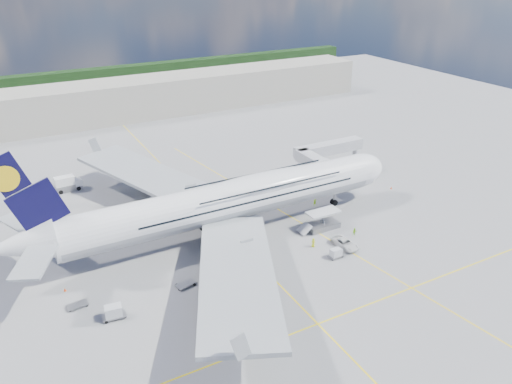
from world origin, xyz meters
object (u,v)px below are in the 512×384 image
airliner (229,200)px  cone_wing_left_inner (193,197)px  dolly_nose_far (336,253)px  cone_wing_right_inner (199,308)px  dolly_row_b (221,283)px  dolly_row_c (186,284)px  crew_van (313,243)px  crew_tug (276,309)px  service_van (345,243)px  crew_wing (220,292)px  dolly_back (77,305)px  cargo_loader (322,223)px  catering_truck_outer (68,184)px  dolly_nose_near (259,258)px  baggage_tug (254,305)px  cone_wing_left_outer (155,193)px  cone_nose (391,188)px  crew_loader (355,232)px  jet_bridge (324,155)px  cone_wing_right_outer (247,293)px  crew_nose (315,202)px  catering_truck_inner (156,184)px  dolly_row_a (114,312)px  cone_tail (65,290)px

airliner → cone_wing_left_inner: 18.79m
dolly_nose_far → cone_wing_right_inner: dolly_nose_far is taller
dolly_row_b → dolly_row_c: size_ratio=1.07×
crew_van → crew_tug: bearing=106.0°
dolly_row_b → cone_wing_left_inner: size_ratio=6.95×
service_van → crew_wing: crew_wing is taller
dolly_back → crew_van: bearing=-7.9°
cargo_loader → crew_van: 7.37m
catering_truck_outer → dolly_nose_near: bearing=-65.8°
baggage_tug → cone_wing_left_inner: size_ratio=5.69×
airliner → cone_wing_left_outer: bearing=107.4°
dolly_row_b → dolly_nose_near: bearing=44.6°
cargo_loader → cone_nose: bearing=16.9°
dolly_nose_near → cone_nose: bearing=-2.8°
crew_tug → cargo_loader: bearing=53.7°
crew_loader → jet_bridge: bearing=101.2°
dolly_nose_far → crew_van: crew_van is taller
dolly_row_b → cone_wing_left_inner: dolly_row_b is taller
service_van → cone_nose: bearing=27.8°
jet_bridge → cone_wing_right_outer: 46.94m
crew_nose → cone_nose: bearing=-9.1°
cone_nose → cone_wing_right_inner: bearing=-160.9°
baggage_tug → catering_truck_inner: (0.46, 47.94, 0.79)m
dolly_back → catering_truck_inner: bearing=51.4°
service_van → cone_wing_right_inner: bearing=-176.3°
crew_tug → cone_wing_left_outer: size_ratio=2.71×
jet_bridge → dolly_row_a: jet_bridge is taller
crew_van → crew_tug: (-15.61, -13.07, -0.04)m
airliner → crew_tug: bearing=-100.0°
dolly_row_a → dolly_row_b: 16.82m
crew_loader → crew_van: bearing=-149.4°
service_van → cone_wing_right_inner: service_van is taller
dolly_nose_far → cone_wing_right_inner: size_ratio=4.83×
dolly_row_c → crew_tug: crew_tug is taller
crew_wing → cargo_loader: bearing=-69.4°
airliner → dolly_nose_near: bearing=-88.2°
cargo_loader → crew_wing: 28.46m
catering_truck_inner → cone_tail: bearing=-134.8°
service_van → crew_nose: bearing=70.5°
crew_van → cone_nose: (30.07, 12.47, -0.64)m
dolly_nose_near → cone_wing_right_inner: (-14.43, -7.79, -0.10)m
cargo_loader → cone_wing_left_outer: (-23.90, 30.55, -0.94)m
catering_truck_outer → crew_tug: 62.78m
dolly_back → crew_loader: crew_loader is taller
dolly_back → cone_wing_right_inner: (16.01, -9.39, -0.07)m
cargo_loader → dolly_nose_far: bearing=-111.7°
cone_wing_left_inner → cone_wing_right_outer: size_ratio=0.85×
service_van → cone_nose: 29.31m
cone_wing_right_inner → cone_tail: 22.32m
dolly_row_c → crew_tug: (9.30, -12.93, 0.50)m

